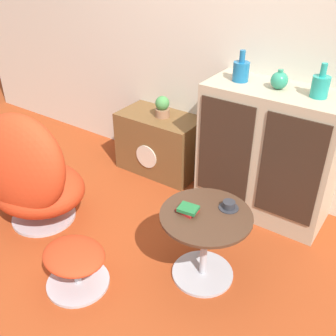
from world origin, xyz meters
name	(u,v)px	position (x,y,z in m)	size (l,w,h in m)	color
ground_plane	(132,267)	(0.00, 0.00, 0.00)	(12.00, 12.00, 0.00)	#9E3D19
wall_back	(240,30)	(0.00, 1.37, 1.30)	(6.40, 0.06, 2.60)	beige
sideboard	(267,153)	(0.44, 1.11, 0.51)	(0.98, 0.47, 1.01)	tan
tv_console	(160,143)	(-0.58, 1.14, 0.27)	(0.74, 0.41, 0.55)	brown
egg_chair	(30,178)	(-0.89, -0.04, 0.41)	(0.86, 0.81, 0.94)	#B7B7BC
ottoman	(75,261)	(-0.19, -0.30, 0.19)	(0.41, 0.40, 0.29)	#B7B7BC
coffee_table	(205,239)	(0.42, 0.22, 0.31)	(0.56, 0.56, 0.50)	#B7B7BC
vase_leftmost	(241,71)	(0.16, 1.11, 1.09)	(0.12, 0.12, 0.22)	#196699
vase_inner_left	(279,80)	(0.44, 1.11, 1.07)	(0.12, 0.12, 0.13)	#2D8E6B
vase_inner_right	(320,86)	(0.71, 1.11, 1.09)	(0.11, 0.11, 0.22)	teal
potted_plant	(162,107)	(-0.55, 1.14, 0.64)	(0.12, 0.12, 0.19)	#996B4C
teacup	(229,206)	(0.50, 0.35, 0.52)	(0.12, 0.12, 0.05)	#2D2D33
book_stack	(188,209)	(0.32, 0.17, 0.52)	(0.13, 0.11, 0.04)	red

